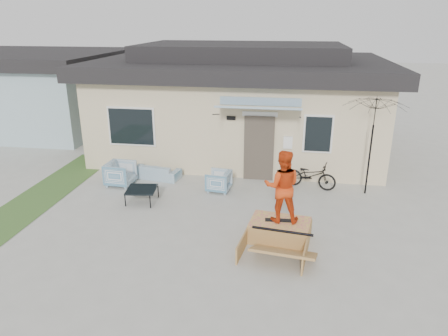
# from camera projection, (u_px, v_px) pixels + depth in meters

# --- Properties ---
(ground) EXTENTS (90.00, 90.00, 0.00)m
(ground) POSITION_uv_depth(u_px,v_px,m) (199.00, 247.00, 9.50)
(ground) COLOR #A1A198
(ground) RESTS_ON ground
(grass_strip) EXTENTS (1.40, 8.00, 0.01)m
(grass_strip) POSITION_uv_depth(u_px,v_px,m) (40.00, 197.00, 12.12)
(grass_strip) COLOR #355826
(grass_strip) RESTS_ON ground
(house) EXTENTS (10.80, 8.49, 4.10)m
(house) POSITION_uv_depth(u_px,v_px,m) (241.00, 99.00, 16.26)
(house) COLOR beige
(house) RESTS_ON ground
(neighbor_house) EXTENTS (8.60, 7.60, 3.50)m
(neighbor_house) POSITION_uv_depth(u_px,v_px,m) (28.00, 89.00, 19.73)
(neighbor_house) COLOR #93AEB9
(neighbor_house) RESTS_ON ground
(loveseat) EXTENTS (1.64, 0.73, 0.62)m
(loveseat) POSITION_uv_depth(u_px,v_px,m) (156.00, 169.00, 13.50)
(loveseat) COLOR teal
(loveseat) RESTS_ON ground
(armchair_left) EXTENTS (0.79, 0.84, 0.82)m
(armchair_left) POSITION_uv_depth(u_px,v_px,m) (120.00, 172.00, 12.92)
(armchair_left) COLOR teal
(armchair_left) RESTS_ON ground
(armchair_right) EXTENTS (0.71, 0.75, 0.69)m
(armchair_right) POSITION_uv_depth(u_px,v_px,m) (219.00, 180.00, 12.48)
(armchair_right) COLOR teal
(armchair_right) RESTS_ON ground
(coffee_table) EXTENTS (0.91, 0.91, 0.40)m
(coffee_table) POSITION_uv_depth(u_px,v_px,m) (142.00, 195.00, 11.77)
(coffee_table) COLOR black
(coffee_table) RESTS_ON ground
(bicycle) EXTENTS (1.67, 0.94, 1.01)m
(bicycle) POSITION_uv_depth(u_px,v_px,m) (311.00, 172.00, 12.65)
(bicycle) COLOR black
(bicycle) RESTS_ON ground
(patio_umbrella) EXTENTS (2.16, 2.06, 2.20)m
(patio_umbrella) POSITION_uv_depth(u_px,v_px,m) (372.00, 137.00, 11.82)
(patio_umbrella) COLOR black
(patio_umbrella) RESTS_ON ground
(skate_ramp) EXTENTS (1.61, 2.00, 0.46)m
(skate_ramp) POSITION_uv_depth(u_px,v_px,m) (280.00, 230.00, 9.76)
(skate_ramp) COLOR #9E733C
(skate_ramp) RESTS_ON ground
(skateboard) EXTENTS (0.73, 0.22, 0.05)m
(skateboard) POSITION_uv_depth(u_px,v_px,m) (280.00, 220.00, 9.71)
(skateboard) COLOR black
(skateboard) RESTS_ON skate_ramp
(skater) EXTENTS (0.86, 0.68, 1.72)m
(skater) POSITION_uv_depth(u_px,v_px,m) (282.00, 185.00, 9.42)
(skater) COLOR red
(skater) RESTS_ON skateboard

